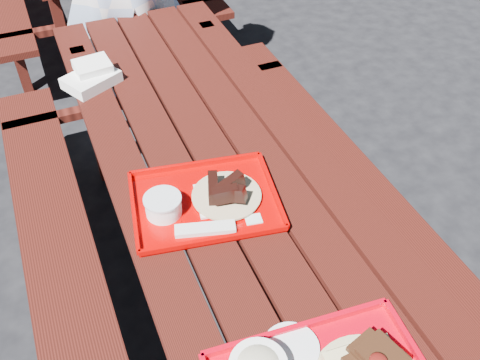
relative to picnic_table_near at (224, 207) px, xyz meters
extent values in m
plane|color=black|center=(0.00, 0.00, -0.56)|extent=(60.00, 60.00, 0.00)
cube|color=#3A100B|center=(-0.30, 0.00, 0.17)|extent=(0.14, 2.40, 0.04)
cube|color=#3A100B|center=(-0.15, 0.00, 0.17)|extent=(0.14, 2.40, 0.04)
cube|color=#3A100B|center=(0.00, 0.00, 0.17)|extent=(0.14, 2.40, 0.04)
cube|color=#3A100B|center=(0.15, 0.00, 0.17)|extent=(0.14, 2.40, 0.04)
cube|color=#3A100B|center=(0.30, 0.00, 0.17)|extent=(0.14, 2.40, 0.04)
cube|color=#3A100B|center=(-0.58, 0.00, -0.13)|extent=(0.25, 2.40, 0.04)
cube|color=#3A100B|center=(-0.58, 0.84, -0.35)|extent=(0.06, 0.06, 0.42)
cube|color=#3A100B|center=(0.58, 0.00, -0.13)|extent=(0.25, 2.40, 0.04)
cube|color=#3A100B|center=(0.58, 0.84, -0.35)|extent=(0.06, 0.06, 0.42)
cube|color=#3A100B|center=(-0.30, 0.96, -0.19)|extent=(0.06, 0.06, 0.75)
cube|color=#3A100B|center=(0.30, 0.96, -0.19)|extent=(0.06, 0.06, 0.75)
cube|color=#3A100B|center=(0.00, 0.96, -0.13)|extent=(1.40, 0.06, 0.04)
cube|color=#3A100B|center=(-0.58, 1.96, -0.35)|extent=(0.06, 0.06, 0.42)
cube|color=#3A100B|center=(0.58, 1.96, -0.35)|extent=(0.06, 0.06, 0.42)
cube|color=#3A100B|center=(-0.30, 1.84, -0.19)|extent=(0.06, 0.06, 0.75)
cube|color=#3A100B|center=(0.30, 1.84, -0.19)|extent=(0.06, 0.06, 0.75)
cube|color=#3A100B|center=(0.00, 1.84, -0.13)|extent=(1.40, 0.06, 0.04)
cube|color=#C40012|center=(-0.06, -0.64, 0.21)|extent=(0.48, 0.06, 0.02)
ellipsoid|color=#56110D|center=(0.02, -0.84, 0.34)|extent=(0.04, 0.04, 0.02)
cylinder|color=white|center=(-0.09, -0.68, 0.21)|extent=(0.14, 0.14, 0.01)
cube|color=#B20000|center=(-0.11, -0.14, 0.20)|extent=(0.48, 0.40, 0.01)
cube|color=#B20000|center=(-0.08, 0.02, 0.21)|extent=(0.42, 0.09, 0.02)
cube|color=#B20000|center=(-0.14, -0.30, 0.21)|extent=(0.42, 0.09, 0.02)
cube|color=#B20000|center=(0.10, -0.18, 0.21)|extent=(0.07, 0.33, 0.02)
cube|color=#B20000|center=(-0.32, -0.10, 0.21)|extent=(0.07, 0.33, 0.02)
cube|color=silver|center=(-0.06, -0.15, 0.21)|extent=(0.17, 0.17, 0.01)
cylinder|color=tan|center=(-0.04, -0.15, 0.21)|extent=(0.21, 0.21, 0.01)
cylinder|color=white|center=(-0.24, -0.14, 0.23)|extent=(0.11, 0.11, 0.05)
cylinder|color=silver|center=(-0.24, -0.14, 0.26)|extent=(0.11, 0.11, 0.01)
cube|color=white|center=(-0.15, -0.25, 0.21)|extent=(0.18, 0.09, 0.01)
cube|color=white|center=(-0.01, -0.27, 0.20)|extent=(0.05, 0.05, 0.00)
cube|color=white|center=(-0.29, 0.66, 0.21)|extent=(0.24, 0.22, 0.05)
cube|color=white|center=(-0.28, 0.69, 0.25)|extent=(0.15, 0.12, 0.04)
camera|label=1|loc=(-0.46, -1.23, 1.36)|focal=40.00mm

